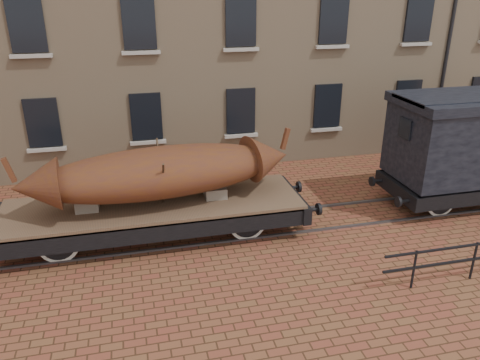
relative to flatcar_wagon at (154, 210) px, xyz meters
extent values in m
plane|color=brown|center=(2.65, 0.00, -0.86)|extent=(90.00, 90.00, 0.00)
cube|color=black|center=(-3.35, 4.96, 1.34)|extent=(1.10, 0.12, 1.70)
cube|color=#ABA499|center=(-3.35, 4.90, 0.39)|extent=(1.30, 0.18, 0.12)
cube|color=black|center=(0.15, 4.96, 1.34)|extent=(1.10, 0.12, 1.70)
cube|color=#ABA499|center=(0.15, 4.90, 0.39)|extent=(1.30, 0.18, 0.12)
cube|color=black|center=(3.65, 4.96, 1.34)|extent=(1.10, 0.12, 1.70)
cube|color=#ABA499|center=(3.65, 4.90, 0.39)|extent=(1.30, 0.18, 0.12)
cube|color=black|center=(7.15, 4.96, 1.34)|extent=(1.10, 0.12, 1.70)
cube|color=#ABA499|center=(7.15, 4.90, 0.39)|extent=(1.30, 0.18, 0.12)
cube|color=black|center=(10.65, 4.96, 1.34)|extent=(1.10, 0.12, 1.70)
cube|color=#ABA499|center=(10.65, 4.90, 0.39)|extent=(1.30, 0.18, 0.12)
cube|color=#ABA499|center=(14.15, 4.90, 0.39)|extent=(1.30, 0.18, 0.12)
cube|color=black|center=(-3.35, 4.96, 4.54)|extent=(1.10, 0.12, 1.70)
cube|color=#ABA499|center=(-3.35, 4.90, 3.59)|extent=(1.30, 0.18, 0.12)
cube|color=black|center=(0.15, 4.96, 4.54)|extent=(1.10, 0.12, 1.70)
cube|color=#ABA499|center=(0.15, 4.90, 3.59)|extent=(1.30, 0.18, 0.12)
cube|color=black|center=(3.65, 4.96, 4.54)|extent=(1.10, 0.12, 1.70)
cube|color=#ABA499|center=(3.65, 4.90, 3.59)|extent=(1.30, 0.18, 0.12)
cube|color=black|center=(7.15, 4.96, 4.54)|extent=(1.10, 0.12, 1.70)
cube|color=#ABA499|center=(7.15, 4.90, 3.59)|extent=(1.30, 0.18, 0.12)
cube|color=black|center=(10.65, 4.96, 4.54)|extent=(1.10, 0.12, 1.70)
cube|color=#ABA499|center=(10.65, 4.90, 3.59)|extent=(1.30, 0.18, 0.12)
cube|color=#59595E|center=(2.65, -0.72, -0.83)|extent=(30.00, 0.08, 0.06)
cube|color=#59595E|center=(2.65, 0.72, -0.83)|extent=(30.00, 0.08, 0.06)
cylinder|color=black|center=(5.65, -3.80, -0.36)|extent=(0.06, 0.06, 1.00)
cylinder|color=black|center=(7.25, -3.80, -0.36)|extent=(0.06, 0.06, 1.00)
cube|color=brown|center=(0.00, 0.00, 0.15)|extent=(8.07, 2.37, 0.13)
cube|color=black|center=(0.00, -1.10, -0.11)|extent=(8.07, 0.17, 0.48)
cube|color=black|center=(0.00, 1.10, -0.11)|extent=(8.07, 0.17, 0.48)
cube|color=black|center=(4.03, 0.00, -0.11)|extent=(0.24, 2.47, 0.48)
cylinder|color=black|center=(4.33, -0.81, -0.11)|extent=(0.38, 0.11, 0.11)
cylinder|color=black|center=(4.52, -0.81, -0.11)|extent=(0.09, 0.34, 0.34)
cylinder|color=black|center=(4.33, 0.81, -0.11)|extent=(0.38, 0.11, 0.11)
cylinder|color=black|center=(4.52, 0.81, -0.11)|extent=(0.09, 0.34, 0.34)
cylinder|color=black|center=(-2.47, 0.00, -0.34)|extent=(0.11, 2.04, 0.11)
cylinder|color=silver|center=(-2.47, -0.72, -0.34)|extent=(1.03, 0.08, 1.03)
cylinder|color=black|center=(-2.47, -0.72, -0.34)|extent=(0.85, 0.11, 0.85)
cube|color=black|center=(-2.47, -0.85, -0.08)|extent=(0.97, 0.09, 0.11)
cylinder|color=silver|center=(-2.47, 0.72, -0.34)|extent=(1.03, 0.08, 1.03)
cylinder|color=black|center=(-2.47, 0.72, -0.34)|extent=(0.85, 0.11, 0.85)
cube|color=black|center=(-2.47, 0.85, -0.08)|extent=(0.97, 0.09, 0.11)
cylinder|color=black|center=(2.47, 0.00, -0.34)|extent=(0.11, 2.04, 0.11)
cylinder|color=silver|center=(2.47, -0.72, -0.34)|extent=(1.03, 0.08, 1.03)
cylinder|color=black|center=(2.47, -0.72, -0.34)|extent=(0.85, 0.11, 0.85)
cube|color=black|center=(2.47, -0.85, -0.08)|extent=(0.97, 0.09, 0.11)
cylinder|color=silver|center=(2.47, 0.72, -0.34)|extent=(1.03, 0.08, 1.03)
cylinder|color=black|center=(2.47, 0.72, -0.34)|extent=(0.85, 0.11, 0.85)
cube|color=black|center=(2.47, 0.85, -0.08)|extent=(0.97, 0.09, 0.11)
cube|color=black|center=(0.00, 0.00, -0.27)|extent=(4.30, 0.06, 0.06)
cube|color=gray|center=(-1.72, 0.00, 0.37)|extent=(0.59, 0.54, 0.30)
cube|color=gray|center=(1.72, 0.00, 0.37)|extent=(0.59, 0.54, 0.30)
ellipsoid|color=#5B2F11|center=(0.27, 0.00, 1.10)|extent=(6.75, 2.75, 1.31)
cone|color=#5B2F11|center=(-2.82, -0.34, 1.15)|extent=(1.26, 1.36, 1.24)
cube|color=#5B2F11|center=(-3.33, -0.40, 1.64)|extent=(0.27, 0.16, 0.63)
cone|color=#5B2F11|center=(3.36, 0.34, 1.15)|extent=(1.26, 1.36, 1.24)
cube|color=#5B2F11|center=(3.87, 0.40, 1.64)|extent=(0.27, 0.16, 0.63)
cylinder|color=#3E2F21|center=(0.27, -0.53, 0.97)|extent=(0.06, 1.12, 1.53)
cylinder|color=#3E2F21|center=(0.27, 0.53, 0.97)|extent=(0.06, 1.12, 1.53)
cube|color=black|center=(10.44, 1.09, -0.17)|extent=(5.93, 0.16, 0.44)
cube|color=black|center=(7.47, 0.00, -0.17)|extent=(0.22, 2.37, 0.44)
cylinder|color=black|center=(7.03, -0.79, -0.17)|extent=(0.08, 0.32, 0.32)
cylinder|color=black|center=(7.03, 0.79, -0.17)|extent=(0.08, 0.32, 0.32)
cylinder|color=black|center=(8.56, 0.00, -0.38)|extent=(0.10, 1.88, 0.10)
cylinder|color=silver|center=(8.56, -0.72, -0.38)|extent=(0.95, 0.07, 0.95)
cylinder|color=black|center=(8.56, -0.72, -0.38)|extent=(0.78, 0.10, 0.78)
cylinder|color=silver|center=(8.56, 0.72, -0.38)|extent=(0.95, 0.07, 0.95)
cylinder|color=black|center=(8.56, 0.72, -0.38)|extent=(0.78, 0.10, 0.78)
cube|color=black|center=(7.45, 0.00, 1.81)|extent=(0.08, 0.59, 0.59)
camera|label=1|loc=(-0.40, -11.77, 5.72)|focal=35.00mm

